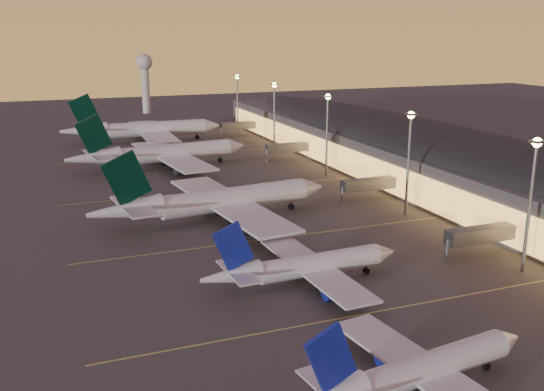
{
  "coord_description": "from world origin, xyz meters",
  "views": [
    {
      "loc": [
        -47.91,
        -83.35,
        44.43
      ],
      "look_at": [
        2.0,
        45.0,
        7.0
      ],
      "focal_mm": 40.0,
      "sensor_mm": 36.0,
      "label": 1
    }
  ],
  "objects_px": {
    "airliner_narrow_north": "(304,267)",
    "airliner_wide_near": "(216,201)",
    "airliner_wide_far": "(143,130)",
    "airliner_wide_mid": "(161,154)",
    "radar_tower": "(145,73)",
    "airliner_narrow_south": "(415,372)"
  },
  "relations": [
    {
      "from": "airliner_narrow_north",
      "to": "airliner_wide_near",
      "type": "relative_size",
      "value": 0.64
    },
    {
      "from": "airliner_wide_near",
      "to": "airliner_wide_far",
      "type": "relative_size",
      "value": 0.93
    },
    {
      "from": "airliner_wide_mid",
      "to": "radar_tower",
      "type": "xyz_separation_m",
      "value": [
        20.73,
        145.74,
        16.8
      ]
    },
    {
      "from": "radar_tower",
      "to": "airliner_narrow_south",
      "type": "bearing_deg",
      "value": -93.38
    },
    {
      "from": "airliner_wide_near",
      "to": "airliner_wide_far",
      "type": "distance_m",
      "value": 114.65
    },
    {
      "from": "airliner_narrow_north",
      "to": "airliner_wide_near",
      "type": "xyz_separation_m",
      "value": [
        -4.12,
        42.5,
        1.42
      ]
    },
    {
      "from": "airliner_narrow_north",
      "to": "airliner_wide_far",
      "type": "xyz_separation_m",
      "value": [
        -1.87,
        157.13,
        1.81
      ]
    },
    {
      "from": "airliner_wide_mid",
      "to": "airliner_wide_far",
      "type": "xyz_separation_m",
      "value": [
        3.07,
        52.12,
        0.29
      ]
    },
    {
      "from": "airliner_wide_near",
      "to": "airliner_wide_far",
      "type": "xyz_separation_m",
      "value": [
        2.25,
        114.63,
        0.38
      ]
    },
    {
      "from": "airliner_wide_near",
      "to": "radar_tower",
      "type": "distance_m",
      "value": 209.88
    },
    {
      "from": "airliner_narrow_south",
      "to": "airliner_narrow_north",
      "type": "relative_size",
      "value": 0.96
    },
    {
      "from": "airliner_narrow_north",
      "to": "airliner_wide_far",
      "type": "bearing_deg",
      "value": 88.24
    },
    {
      "from": "radar_tower",
      "to": "airliner_wide_mid",
      "type": "bearing_deg",
      "value": -98.1
    },
    {
      "from": "airliner_wide_near",
      "to": "airliner_narrow_south",
      "type": "bearing_deg",
      "value": -94.65
    },
    {
      "from": "airliner_narrow_north",
      "to": "airliner_wide_far",
      "type": "relative_size",
      "value": 0.59
    },
    {
      "from": "airliner_wide_far",
      "to": "radar_tower",
      "type": "xyz_separation_m",
      "value": [
        17.66,
        93.62,
        16.51
      ]
    },
    {
      "from": "airliner_narrow_south",
      "to": "airliner_wide_mid",
      "type": "bearing_deg",
      "value": 83.97
    },
    {
      "from": "airliner_wide_mid",
      "to": "airliner_wide_far",
      "type": "bearing_deg",
      "value": 79.39
    },
    {
      "from": "airliner_narrow_south",
      "to": "airliner_wide_far",
      "type": "distance_m",
      "value": 193.82
    },
    {
      "from": "airliner_wide_far",
      "to": "airliner_narrow_north",
      "type": "bearing_deg",
      "value": -88.62
    },
    {
      "from": "airliner_narrow_north",
      "to": "airliner_wide_mid",
      "type": "relative_size",
      "value": 0.62
    },
    {
      "from": "airliner_narrow_north",
      "to": "radar_tower",
      "type": "distance_m",
      "value": 251.91
    }
  ]
}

